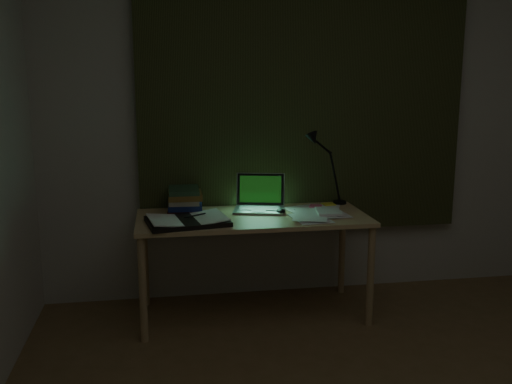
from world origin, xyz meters
TOP-DOWN VIEW (x-y plane):
  - wall_back at (0.00, 2.00)m, footprint 3.50×0.00m
  - curtain at (0.00, 1.96)m, footprint 2.20×0.06m
  - desk at (-0.41, 1.61)m, footprint 1.42×0.62m
  - laptop at (-0.35, 1.72)m, footprint 0.39×0.42m
  - open_textbook at (-0.81, 1.48)m, footprint 0.51×0.40m
  - book_stack at (-0.82, 1.78)m, footprint 0.23×0.27m
  - loose_papers at (0.02, 1.60)m, footprint 0.38×0.40m
  - mouse at (-0.22, 1.64)m, footprint 0.06×0.09m
  - sticky_yellow at (0.14, 1.80)m, footprint 0.08×0.08m
  - sticky_pink at (0.03, 1.76)m, footprint 0.10×0.10m
  - desk_lamp at (0.23, 1.86)m, footprint 0.34×0.28m

SIDE VIEW (x-z plane):
  - desk at x=-0.41m, z-range 0.00..0.65m
  - sticky_yellow at x=0.14m, z-range 0.65..0.66m
  - sticky_pink at x=0.03m, z-range 0.65..0.66m
  - loose_papers at x=0.02m, z-range 0.65..0.67m
  - mouse at x=-0.22m, z-range 0.65..0.68m
  - open_textbook at x=-0.81m, z-range 0.65..0.69m
  - book_stack at x=-0.82m, z-range 0.65..0.81m
  - laptop at x=-0.35m, z-range 0.65..0.87m
  - desk_lamp at x=0.23m, z-range 0.65..1.13m
  - wall_back at x=0.00m, z-range 0.00..2.50m
  - curtain at x=0.00m, z-range 0.45..2.45m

